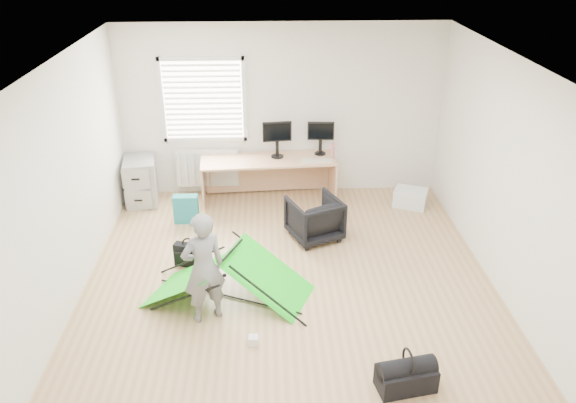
{
  "coord_description": "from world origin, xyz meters",
  "views": [
    {
      "loc": [
        -0.25,
        -5.68,
        3.99
      ],
      "look_at": [
        0.0,
        0.4,
        0.95
      ],
      "focal_mm": 35.0,
      "sensor_mm": 36.0,
      "label": 1
    }
  ],
  "objects_px": {
    "storage_crate": "(410,198)",
    "duffel_bag": "(406,378)",
    "kite": "(228,277)",
    "person": "(204,268)",
    "desk": "(268,180)",
    "filing_cabinet": "(141,181)",
    "office_chair": "(315,218)",
    "monitor_right": "(320,142)",
    "laptop_bag": "(190,255)",
    "monitor_left": "(277,144)",
    "thermos": "(332,151)"
  },
  "relations": [
    {
      "from": "monitor_left",
      "to": "person",
      "type": "xyz_separation_m",
      "value": [
        -0.87,
        -3.03,
        -0.26
      ]
    },
    {
      "from": "duffel_bag",
      "to": "monitor_left",
      "type": "bearing_deg",
      "value": 94.26
    },
    {
      "from": "desk",
      "to": "filing_cabinet",
      "type": "relative_size",
      "value": 2.85
    },
    {
      "from": "monitor_left",
      "to": "laptop_bag",
      "type": "xyz_separation_m",
      "value": [
        -1.17,
        -1.96,
        -0.76
      ]
    },
    {
      "from": "monitor_left",
      "to": "monitor_right",
      "type": "xyz_separation_m",
      "value": [
        0.68,
        0.09,
        -0.02
      ]
    },
    {
      "from": "desk",
      "to": "thermos",
      "type": "height_order",
      "value": "thermos"
    },
    {
      "from": "kite",
      "to": "monitor_left",
      "type": "bearing_deg",
      "value": 99.91
    },
    {
      "from": "person",
      "to": "filing_cabinet",
      "type": "bearing_deg",
      "value": -92.82
    },
    {
      "from": "storage_crate",
      "to": "duffel_bag",
      "type": "bearing_deg",
      "value": -104.02
    },
    {
      "from": "monitor_right",
      "to": "laptop_bag",
      "type": "distance_m",
      "value": 2.86
    },
    {
      "from": "storage_crate",
      "to": "office_chair",
      "type": "bearing_deg",
      "value": -149.66
    },
    {
      "from": "storage_crate",
      "to": "duffel_bag",
      "type": "xyz_separation_m",
      "value": [
        -0.95,
        -3.81,
        -0.02
      ]
    },
    {
      "from": "duffel_bag",
      "to": "office_chair",
      "type": "bearing_deg",
      "value": 91.73
    },
    {
      "from": "desk",
      "to": "monitor_right",
      "type": "bearing_deg",
      "value": 8.31
    },
    {
      "from": "laptop_bag",
      "to": "duffel_bag",
      "type": "relative_size",
      "value": 0.75
    },
    {
      "from": "person",
      "to": "laptop_bag",
      "type": "xyz_separation_m",
      "value": [
        -0.3,
        1.08,
        -0.5
      ]
    },
    {
      "from": "storage_crate",
      "to": "duffel_bag",
      "type": "height_order",
      "value": "storage_crate"
    },
    {
      "from": "person",
      "to": "laptop_bag",
      "type": "relative_size",
      "value": 3.19
    },
    {
      "from": "laptop_bag",
      "to": "storage_crate",
      "type": "bearing_deg",
      "value": 44.52
    },
    {
      "from": "filing_cabinet",
      "to": "monitor_right",
      "type": "relative_size",
      "value": 1.77
    },
    {
      "from": "kite",
      "to": "office_chair",
      "type": "bearing_deg",
      "value": 73.95
    },
    {
      "from": "kite",
      "to": "filing_cabinet",
      "type": "bearing_deg",
      "value": 143.34
    },
    {
      "from": "person",
      "to": "duffel_bag",
      "type": "distance_m",
      "value": 2.35
    },
    {
      "from": "filing_cabinet",
      "to": "storage_crate",
      "type": "xyz_separation_m",
      "value": [
        4.2,
        -0.31,
        -0.23
      ]
    },
    {
      "from": "kite",
      "to": "laptop_bag",
      "type": "bearing_deg",
      "value": 150.09
    },
    {
      "from": "office_chair",
      "to": "duffel_bag",
      "type": "bearing_deg",
      "value": 79.66
    },
    {
      "from": "monitor_right",
      "to": "person",
      "type": "bearing_deg",
      "value": -112.86
    },
    {
      "from": "storage_crate",
      "to": "duffel_bag",
      "type": "relative_size",
      "value": 0.89
    },
    {
      "from": "filing_cabinet",
      "to": "office_chair",
      "type": "relative_size",
      "value": 1.09
    },
    {
      "from": "desk",
      "to": "person",
      "type": "xyz_separation_m",
      "value": [
        -0.72,
        -2.95,
        0.31
      ]
    },
    {
      "from": "filing_cabinet",
      "to": "office_chair",
      "type": "height_order",
      "value": "filing_cabinet"
    },
    {
      "from": "filing_cabinet",
      "to": "office_chair",
      "type": "xyz_separation_m",
      "value": [
        2.62,
        -1.24,
        -0.06
      ]
    },
    {
      "from": "kite",
      "to": "duffel_bag",
      "type": "distance_m",
      "value": 2.33
    },
    {
      "from": "thermos",
      "to": "laptop_bag",
      "type": "bearing_deg",
      "value": -137.15
    },
    {
      "from": "thermos",
      "to": "duffel_bag",
      "type": "xyz_separation_m",
      "value": [
        0.26,
        -4.1,
        -0.7
      ]
    },
    {
      "from": "desk",
      "to": "filing_cabinet",
      "type": "xyz_separation_m",
      "value": [
        -1.99,
        0.02,
        0.01
      ]
    },
    {
      "from": "monitor_right",
      "to": "thermos",
      "type": "relative_size",
      "value": 1.74
    },
    {
      "from": "desk",
      "to": "laptop_bag",
      "type": "xyz_separation_m",
      "value": [
        -1.02,
        -1.87,
        -0.2
      ]
    },
    {
      "from": "office_chair",
      "to": "monitor_left",
      "type": "bearing_deg",
      "value": -92.41
    },
    {
      "from": "filing_cabinet",
      "to": "thermos",
      "type": "bearing_deg",
      "value": -9.41
    },
    {
      "from": "desk",
      "to": "duffel_bag",
      "type": "height_order",
      "value": "desk"
    },
    {
      "from": "monitor_left",
      "to": "kite",
      "type": "xyz_separation_m",
      "value": [
        -0.65,
        -2.67,
        -0.63
      ]
    },
    {
      "from": "filing_cabinet",
      "to": "monitor_left",
      "type": "xyz_separation_m",
      "value": [
        2.14,
        0.07,
        0.55
      ]
    },
    {
      "from": "storage_crate",
      "to": "thermos",
      "type": "bearing_deg",
      "value": 166.24
    },
    {
      "from": "desk",
      "to": "office_chair",
      "type": "bearing_deg",
      "value": -66.39
    },
    {
      "from": "thermos",
      "to": "kite",
      "type": "relative_size",
      "value": 0.13
    },
    {
      "from": "monitor_left",
      "to": "laptop_bag",
      "type": "relative_size",
      "value": 1.08
    },
    {
      "from": "kite",
      "to": "duffel_bag",
      "type": "xyz_separation_m",
      "value": [
        1.76,
        -1.52,
        -0.17
      ]
    },
    {
      "from": "monitor_right",
      "to": "kite",
      "type": "distance_m",
      "value": 3.12
    },
    {
      "from": "laptop_bag",
      "to": "office_chair",
      "type": "bearing_deg",
      "value": 40.09
    }
  ]
}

